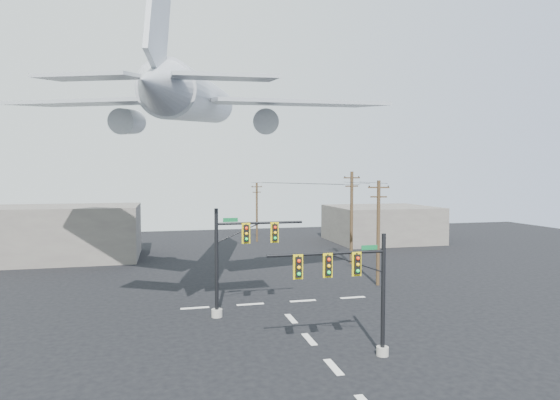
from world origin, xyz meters
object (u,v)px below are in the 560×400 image
object	(u,v)px
signal_mast_near	(356,289)
airliner	(198,101)
signal_mast_far	(235,259)
utility_pole_b	(352,216)
utility_pole_a	(378,231)
utility_pole_c	(257,211)

from	to	relation	value
signal_mast_near	airliner	world-z (taller)	airliner
signal_mast_near	signal_mast_far	xyz separation A→B (m)	(-4.89, 8.76, 0.21)
utility_pole_b	signal_mast_far	bearing A→B (deg)	-145.53
signal_mast_near	utility_pole_a	size ratio (longest dim) A/B	0.72
signal_mast_near	utility_pole_b	xyz separation A→B (m)	(9.83, 24.34, 1.50)
signal_mast_far	utility_pole_c	bearing A→B (deg)	76.75
signal_mast_near	signal_mast_far	size ratio (longest dim) A/B	0.90
signal_mast_far	utility_pole_a	xyz separation A→B (m)	(13.12, 5.82, 0.85)
signal_mast_far	utility_pole_c	xyz separation A→B (m)	(8.06, 34.23, 0.54)
signal_mast_far	signal_mast_near	bearing A→B (deg)	-60.84
utility_pole_a	signal_mast_near	bearing A→B (deg)	-102.19
utility_pole_b	airliner	bearing A→B (deg)	-163.47
utility_pole_c	utility_pole_a	bearing A→B (deg)	-100.64
utility_pole_c	airliner	world-z (taller)	airliner
signal_mast_far	utility_pole_b	distance (m)	21.47
utility_pole_b	airliner	xyz separation A→B (m)	(-16.67, -9.12, 10.09)
signal_mast_near	utility_pole_b	bearing A→B (deg)	68.01
signal_mast_near	utility_pole_b	distance (m)	26.29
signal_mast_far	utility_pole_a	world-z (taller)	utility_pole_a
signal_mast_far	utility_pole_b	size ratio (longest dim) A/B	0.74
signal_mast_far	airliner	bearing A→B (deg)	106.83
signal_mast_near	airliner	xyz separation A→B (m)	(-6.84, 15.22, 11.59)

